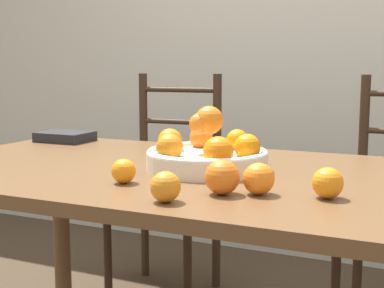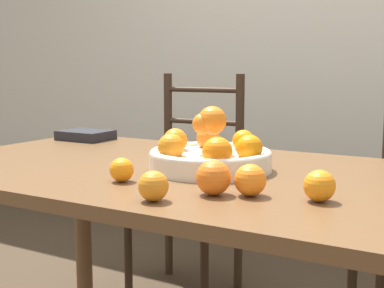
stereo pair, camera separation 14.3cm
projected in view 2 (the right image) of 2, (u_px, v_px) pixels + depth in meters
The scene contains 10 objects.
wall_back at pixel (339, 17), 2.74m from camera, with size 8.00×0.06×2.60m.
dining_table at pixel (196, 200), 1.56m from camera, with size 1.74×0.94×0.75m.
fruit_bowl at pixel (210, 153), 1.53m from camera, with size 0.35×0.35×0.19m.
orange_loose_0 at pixel (153, 186), 1.18m from camera, with size 0.07×0.07×0.07m.
orange_loose_1 at pixel (122, 170), 1.38m from camera, with size 0.06×0.06×0.06m.
orange_loose_2 at pixel (213, 178), 1.24m from camera, with size 0.08×0.08×0.08m.
orange_loose_3 at pixel (250, 180), 1.23m from camera, with size 0.07×0.07×0.07m.
orange_loose_4 at pixel (319, 186), 1.18m from camera, with size 0.07×0.07×0.07m.
chair_left at pixel (189, 190), 2.45m from camera, with size 0.44×0.42×1.01m.
book_stack at pixel (86, 135), 2.18m from camera, with size 0.20×0.16×0.04m.
Camera 2 is at (0.76, -1.32, 1.04)m, focal length 50.00 mm.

